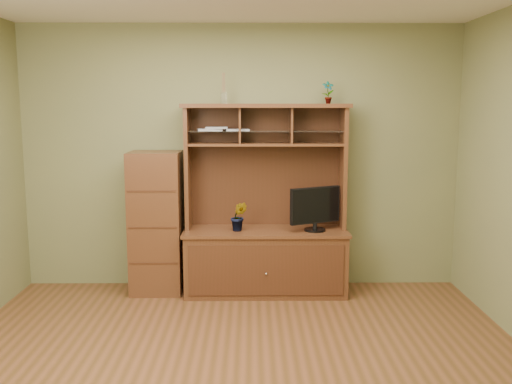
{
  "coord_description": "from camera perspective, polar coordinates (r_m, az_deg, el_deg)",
  "views": [
    {
      "loc": [
        0.11,
        -3.88,
        1.9
      ],
      "look_at": [
        0.15,
        1.2,
        1.11
      ],
      "focal_mm": 40.0,
      "sensor_mm": 36.0,
      "label": 1
    }
  ],
  "objects": [
    {
      "name": "magazines",
      "position": [
        5.7,
        -3.55,
        6.3
      ],
      "size": [
        0.53,
        0.22,
        0.04
      ],
      "color": "#A7A7AC",
      "rests_on": "media_hutch"
    },
    {
      "name": "media_hutch",
      "position": [
        5.78,
        0.95,
        -4.96
      ],
      "size": [
        1.66,
        0.61,
        1.9
      ],
      "color": "#482814",
      "rests_on": "room"
    },
    {
      "name": "side_cabinet",
      "position": [
        5.84,
        -9.92,
        -3.02
      ],
      "size": [
        0.51,
        0.47,
        1.43
      ],
      "color": "#482814",
      "rests_on": "room"
    },
    {
      "name": "room",
      "position": [
        3.92,
        -2.05,
        0.79
      ],
      "size": [
        4.54,
        4.04,
        2.74
      ],
      "color": "#523317",
      "rests_on": "ground"
    },
    {
      "name": "reed_diffuser",
      "position": [
        5.7,
        -3.25,
        10.0
      ],
      "size": [
        0.06,
        0.06,
        0.3
      ],
      "color": "silver",
      "rests_on": "media_hutch"
    },
    {
      "name": "monitor",
      "position": [
        5.66,
        5.94,
        -1.6
      ],
      "size": [
        0.51,
        0.28,
        0.44
      ],
      "rotation": [
        0.0,
        0.0,
        0.46
      ],
      "color": "black",
      "rests_on": "media_hutch"
    },
    {
      "name": "top_plant",
      "position": [
        5.74,
        7.21,
        9.86
      ],
      "size": [
        0.12,
        0.09,
        0.22
      ],
      "primitive_type": "imported",
      "rotation": [
        0.0,
        0.0,
        0.09
      ],
      "color": "#326B25",
      "rests_on": "media_hutch"
    },
    {
      "name": "orchid_plant",
      "position": [
        5.64,
        -1.73,
        -2.46
      ],
      "size": [
        0.17,
        0.14,
        0.29
      ],
      "primitive_type": "imported",
      "rotation": [
        0.0,
        0.0,
        -0.09
      ],
      "color": "#345A1E",
      "rests_on": "media_hutch"
    }
  ]
}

